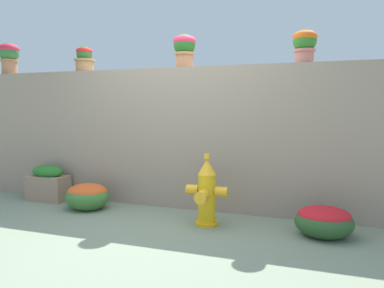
{
  "coord_description": "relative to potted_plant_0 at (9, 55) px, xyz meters",
  "views": [
    {
      "loc": [
        1.69,
        -3.45,
        1.28
      ],
      "look_at": [
        0.15,
        0.88,
        0.83
      ],
      "focal_mm": 35.08,
      "sensor_mm": 36.0,
      "label": 1
    }
  ],
  "objects": [
    {
      "name": "ground_plane",
      "position": [
        2.89,
        -1.1,
        -2.08
      ],
      "size": [
        24.0,
        24.0,
        0.0
      ],
      "primitive_type": "plane",
      "color": "gray"
    },
    {
      "name": "fire_hydrant",
      "position": [
        3.39,
        -0.73,
        -1.72
      ],
      "size": [
        0.46,
        0.37,
        0.78
      ],
      "color": "yellow",
      "rests_on": "ground"
    },
    {
      "name": "flower_bush_right",
      "position": [
        4.6,
        -0.69,
        -1.91
      ],
      "size": [
        0.57,
        0.51,
        0.31
      ],
      "color": "#2D552A",
      "rests_on": "ground"
    },
    {
      "name": "potted_plant_3",
      "position": [
        4.34,
        -0.05,
        -0.08
      ],
      "size": [
        0.27,
        0.27,
        0.38
      ],
      "color": "#BC6E62",
      "rests_on": "stone_wall"
    },
    {
      "name": "potted_plant_0",
      "position": [
        0.0,
        0.0,
        0.0
      ],
      "size": [
        0.31,
        0.31,
        0.49
      ],
      "color": "#AE7550",
      "rests_on": "stone_wall"
    },
    {
      "name": "potted_plant_1",
      "position": [
        1.39,
        -0.05,
        -0.12
      ],
      "size": [
        0.28,
        0.28,
        0.35
      ],
      "color": "#AC7C4C",
      "rests_on": "stone_wall"
    },
    {
      "name": "flower_bush_left",
      "position": [
        1.78,
        -0.62,
        -1.9
      ],
      "size": [
        0.55,
        0.5,
        0.34
      ],
      "color": "#3F7835",
      "rests_on": "ground"
    },
    {
      "name": "stone_wall",
      "position": [
        2.89,
        -0.02,
        -1.19
      ],
      "size": [
        6.67,
        0.39,
        1.77
      ],
      "primitive_type": "cube",
      "color": "gray",
      "rests_on": "ground"
    },
    {
      "name": "potted_plant_2",
      "position": [
        2.87,
        -0.02,
        -0.04
      ],
      "size": [
        0.29,
        0.29,
        0.43
      ],
      "color": "#B4754E",
      "rests_on": "stone_wall"
    },
    {
      "name": "planter_box",
      "position": [
        1.0,
        -0.42,
        -1.84
      ],
      "size": [
        0.56,
        0.29,
        0.49
      ],
      "color": "#967A63",
      "rests_on": "ground"
    }
  ]
}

